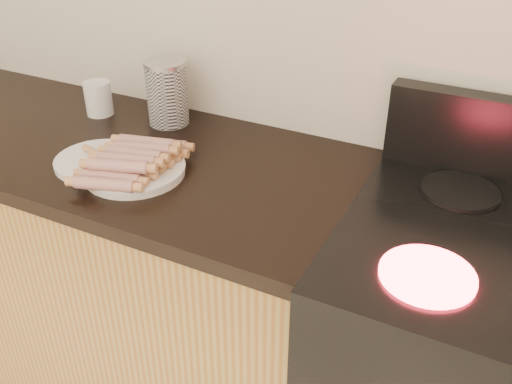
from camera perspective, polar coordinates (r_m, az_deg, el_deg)
The scene contains 10 objects.
cabinet_base at distance 2.11m, azimuth -21.29°, elevation -4.78°, with size 2.20×0.59×0.86m, color olive.
counter_slab at distance 1.90m, azimuth -23.86°, elevation 6.29°, with size 2.20×0.62×0.04m, color black.
burner_near_left at distance 1.12m, azimuth 16.76°, elevation -7.96°, with size 0.18×0.18×0.01m, color #FF1E2D.
burner_far_left at distance 1.40m, azimuth 19.73°, elevation 0.10°, with size 0.18×0.18×0.01m, color black.
main_plate at distance 1.45m, azimuth -12.03°, elevation 2.03°, with size 0.25×0.25×0.02m, color white.
side_plate at distance 1.52m, azimuth -15.44°, elevation 3.03°, with size 0.22×0.22×0.02m, color white.
hotdog_pile at distance 1.43m, azimuth -12.17°, elevation 3.20°, with size 0.15×0.29×0.06m.
plain_sausages at distance 1.51m, azimuth -15.53°, elevation 3.60°, with size 0.12×0.05×0.02m.
canister at distance 1.68m, azimuth -8.89°, elevation 9.80°, with size 0.12×0.12×0.19m.
mug at distance 1.80m, azimuth -15.48°, elevation 9.02°, with size 0.08×0.08×0.10m, color white.
Camera 1 is at (0.70, 0.62, 1.60)m, focal length 40.00 mm.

